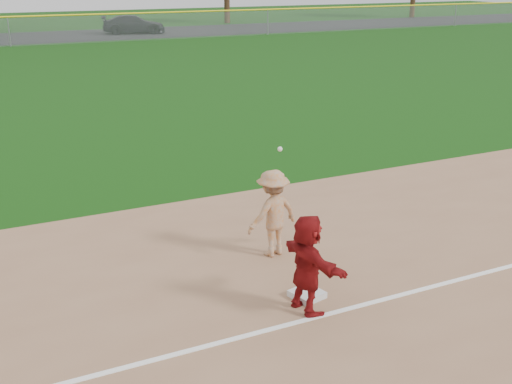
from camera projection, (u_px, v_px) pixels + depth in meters
name	position (u px, v px, depth m)	size (l,w,h in m)	color
ground	(297.00, 294.00, 10.43)	(160.00, 160.00, 0.00)	#113E0C
foul_line	(323.00, 315.00, 9.74)	(60.00, 0.10, 0.01)	white
parking_asphalt	(2.00, 39.00, 49.44)	(120.00, 10.00, 0.01)	black
first_base	(307.00, 294.00, 10.29)	(0.46, 0.46, 0.10)	silver
base_runner	(308.00, 264.00, 9.65)	(1.46, 0.46, 1.57)	maroon
car_right	(134.00, 24.00, 53.22)	(2.09, 5.13, 1.49)	black
first_base_play	(273.00, 213.00, 11.61)	(1.14, 1.17, 2.26)	#939396
outfield_fence	(7.00, 17.00, 43.71)	(110.00, 0.12, 110.00)	#999EA0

